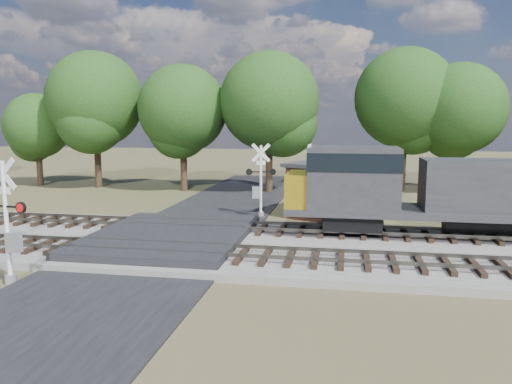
# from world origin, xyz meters

# --- Properties ---
(ground) EXTENTS (160.00, 160.00, 0.00)m
(ground) POSITION_xyz_m (0.00, 0.00, 0.00)
(ground) COLOR #404826
(ground) RESTS_ON ground
(ballast_bed) EXTENTS (140.00, 10.00, 0.30)m
(ballast_bed) POSITION_xyz_m (10.00, 0.50, 0.15)
(ballast_bed) COLOR gray
(ballast_bed) RESTS_ON ground
(road) EXTENTS (7.00, 60.00, 0.08)m
(road) POSITION_xyz_m (0.00, 0.00, 0.04)
(road) COLOR black
(road) RESTS_ON ground
(crossing_panel) EXTENTS (7.00, 9.00, 0.62)m
(crossing_panel) POSITION_xyz_m (0.00, 0.50, 0.32)
(crossing_panel) COLOR #262628
(crossing_panel) RESTS_ON ground
(track_near) EXTENTS (140.00, 2.60, 0.33)m
(track_near) POSITION_xyz_m (3.12, -2.00, 0.41)
(track_near) COLOR black
(track_near) RESTS_ON ballast_bed
(track_far) EXTENTS (140.00, 2.60, 0.33)m
(track_far) POSITION_xyz_m (3.12, 3.00, 0.41)
(track_far) COLOR black
(track_far) RESTS_ON ballast_bed
(crossing_signal_near) EXTENTS (1.82, 0.49, 4.56)m
(crossing_signal_near) POSITION_xyz_m (-3.61, -5.91, 1.90)
(crossing_signal_near) COLOR silver
(crossing_signal_near) RESTS_ON ground
(crossing_signal_far) EXTENTS (1.79, 0.48, 4.49)m
(crossing_signal_far) POSITION_xyz_m (3.00, 7.92, 1.87)
(crossing_signal_far) COLOR silver
(crossing_signal_far) RESTS_ON ground
(equipment_shed) EXTENTS (6.43, 6.43, 3.31)m
(equipment_shed) POSITION_xyz_m (7.52, 8.93, 1.68)
(equipment_shed) COLOR #45251D
(equipment_shed) RESTS_ON ground
(treeline) EXTENTS (82.33, 12.62, 11.93)m
(treeline) POSITION_xyz_m (8.07, 19.73, 7.25)
(treeline) COLOR black
(treeline) RESTS_ON ground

